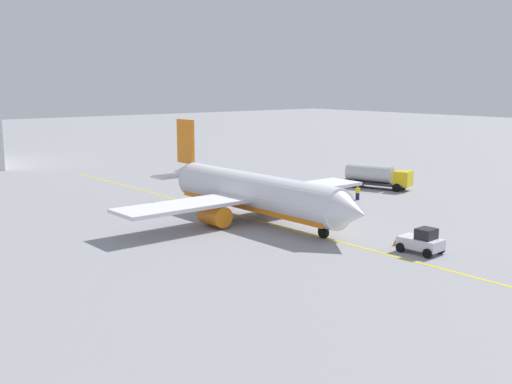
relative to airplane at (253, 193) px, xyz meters
name	(u,v)px	position (x,y,z in m)	size (l,w,h in m)	color
ground_plane	(256,220)	(0.46, 0.01, -2.78)	(400.00, 400.00, 0.00)	#939399
airplane	(253,193)	(0.00, 0.00, 0.00)	(30.70, 30.44, 9.93)	white
fuel_tanker	(377,176)	(-4.92, 25.28, -1.06)	(10.01, 5.41, 3.15)	#2D2D33
pushback_tug	(422,241)	(19.13, 3.02, -1.77)	(3.76, 2.59, 2.20)	silver
refueling_worker	(358,193)	(-0.76, 16.93, -1.96)	(0.63, 0.60, 1.71)	navy
safety_cone_nose	(396,242)	(16.17, 3.28, -2.50)	(0.51, 0.51, 0.56)	#F2590F
taxi_line_marking	(256,220)	(0.46, 0.01, -2.77)	(86.51, 0.30, 0.01)	yellow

